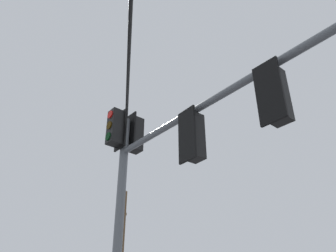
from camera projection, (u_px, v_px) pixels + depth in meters
name	position (u px, v px, depth m)	size (l,w,h in m)	color
signal_mast_assembly	(158.00, 164.00, 6.91)	(3.55, 5.66, 6.58)	slate
overhead_wire_span	(128.00, 77.00, 7.86)	(1.35, 24.45, 2.49)	black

